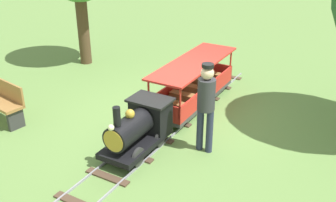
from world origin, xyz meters
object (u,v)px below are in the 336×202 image
locomotive (139,126)px  park_bench (1,100)px  conductor_person (206,101)px  passenger_car (193,88)px

locomotive → park_bench: bearing=7.5°
conductor_person → park_bench: conductor_person is taller
locomotive → park_bench: size_ratio=1.07×
locomotive → passenger_car: locomotive is taller
passenger_car → conductor_person: 1.90m
conductor_person → passenger_car: bearing=-57.4°
locomotive → park_bench: (3.07, 0.40, -0.07)m
park_bench → conductor_person: bearing=-166.5°
locomotive → conductor_person: 1.23m
conductor_person → park_bench: 4.20m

